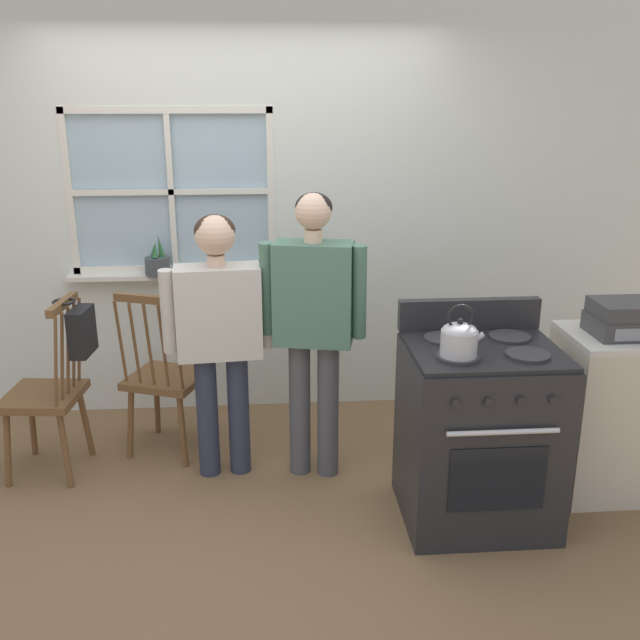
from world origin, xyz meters
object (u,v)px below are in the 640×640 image
at_px(person_teen_center, 314,312).
at_px(handbag, 81,330).
at_px(chair_near_wall, 165,379).
at_px(stove, 478,432).
at_px(stereo, 625,319).
at_px(kettle, 459,338).
at_px(side_counter, 610,412).
at_px(person_elderly_left, 219,321).
at_px(potted_plant, 157,263).
at_px(chair_by_window, 47,396).

height_order(person_teen_center, handbag, person_teen_center).
bearing_deg(chair_near_wall, stove, 174.22).
bearing_deg(chair_near_wall, stereo, -173.70).
xyz_separation_m(kettle, handbag, (-1.89, 0.75, -0.17)).
height_order(handbag, side_counter, handbag).
bearing_deg(chair_near_wall, handbag, 48.89).
bearing_deg(person_teen_center, kettle, -33.16).
xyz_separation_m(person_teen_center, stove, (0.79, -0.50, -0.50)).
height_order(person_elderly_left, stove, person_elderly_left).
relative_size(kettle, handbag, 0.80).
bearing_deg(potted_plant, chair_near_wall, -81.95).
bearing_deg(stereo, side_counter, 90.00).
distance_m(side_counter, stereo, 0.54).
xyz_separation_m(stove, stereo, (0.79, 0.20, 0.51)).
bearing_deg(side_counter, stove, -164.70).
bearing_deg(person_teen_center, person_elderly_left, -172.77).
distance_m(handbag, side_counter, 2.90).
height_order(person_teen_center, kettle, person_teen_center).
distance_m(chair_near_wall, handbag, 0.60).
bearing_deg(kettle, handbag, 158.47).
height_order(person_teen_center, stereo, person_teen_center).
relative_size(chair_by_window, handbag, 3.36).
bearing_deg(stove, person_teen_center, 147.73).
distance_m(person_elderly_left, stereo, 2.13).
distance_m(person_elderly_left, person_teen_center, 0.52).
xyz_separation_m(person_elderly_left, person_teen_center, (0.51, -0.04, 0.05)).
bearing_deg(kettle, chair_near_wall, 147.32).
bearing_deg(potted_plant, stereo, -25.30).
xyz_separation_m(person_elderly_left, stereo, (2.10, -0.35, 0.07)).
xyz_separation_m(chair_by_window, stove, (2.29, -0.64, 0.01)).
height_order(kettle, handbag, kettle).
height_order(stove, stereo, stove).
xyz_separation_m(chair_near_wall, person_teen_center, (0.87, -0.33, 0.50)).
bearing_deg(potted_plant, handbag, -112.13).
bearing_deg(side_counter, chair_by_window, 172.24).
distance_m(chair_near_wall, kettle, 1.86).
distance_m(handbag, stereo, 2.88).
distance_m(potted_plant, handbag, 0.86).
relative_size(kettle, potted_plant, 0.93).
xyz_separation_m(chair_by_window, side_counter, (3.08, -0.42, -0.02)).
relative_size(person_teen_center, side_counter, 1.79).
height_order(chair_near_wall, kettle, kettle).
xyz_separation_m(person_teen_center, stereo, (1.58, -0.30, 0.02)).
height_order(chair_near_wall, stereo, stereo).
distance_m(person_elderly_left, side_counter, 2.17).
distance_m(kettle, handbag, 2.04).
distance_m(chair_by_window, chair_near_wall, 0.66).
bearing_deg(chair_near_wall, kettle, 168.04).
distance_m(kettle, stereo, 1.01).
relative_size(kettle, stereo, 0.73).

